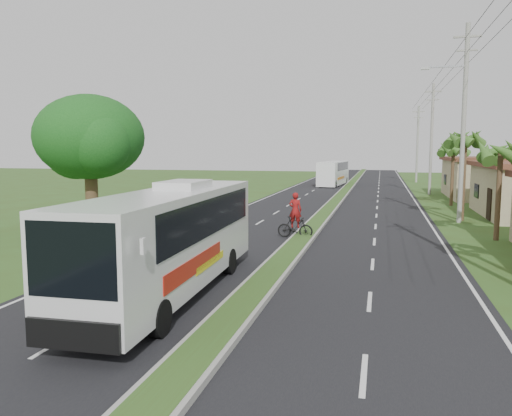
# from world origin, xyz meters

# --- Properties ---
(ground) EXTENTS (180.00, 180.00, 0.00)m
(ground) POSITION_xyz_m (0.00, 0.00, 0.00)
(ground) COLOR #364C1C
(ground) RESTS_ON ground
(road_asphalt) EXTENTS (14.00, 160.00, 0.02)m
(road_asphalt) POSITION_xyz_m (0.00, 20.00, 0.01)
(road_asphalt) COLOR black
(road_asphalt) RESTS_ON ground
(median_strip) EXTENTS (1.20, 160.00, 0.18)m
(median_strip) POSITION_xyz_m (0.00, 20.00, 0.10)
(median_strip) COLOR gray
(median_strip) RESTS_ON ground
(lane_edge_left) EXTENTS (0.12, 160.00, 0.01)m
(lane_edge_left) POSITION_xyz_m (-6.70, 20.00, 0.00)
(lane_edge_left) COLOR silver
(lane_edge_left) RESTS_ON ground
(lane_edge_right) EXTENTS (0.12, 160.00, 0.01)m
(lane_edge_right) POSITION_xyz_m (6.70, 20.00, 0.00)
(lane_edge_right) COLOR silver
(lane_edge_right) RESTS_ON ground
(shop_far) EXTENTS (8.60, 11.60, 3.82)m
(shop_far) POSITION_xyz_m (14.00, 36.00, 1.93)
(shop_far) COLOR tan
(shop_far) RESTS_ON ground
(palm_verge_b) EXTENTS (2.40, 2.40, 5.05)m
(palm_verge_b) POSITION_xyz_m (9.40, 12.00, 4.36)
(palm_verge_b) COLOR #473321
(palm_verge_b) RESTS_ON ground
(palm_verge_c) EXTENTS (2.40, 2.40, 5.85)m
(palm_verge_c) POSITION_xyz_m (8.80, 19.00, 5.12)
(palm_verge_c) COLOR #473321
(palm_verge_c) RESTS_ON ground
(palm_verge_d) EXTENTS (2.40, 2.40, 5.25)m
(palm_verge_d) POSITION_xyz_m (9.30, 28.00, 4.55)
(palm_verge_d) COLOR #473321
(palm_verge_d) RESTS_ON ground
(shade_tree) EXTENTS (6.30, 6.00, 7.54)m
(shade_tree) POSITION_xyz_m (-12.11, 10.02, 5.03)
(shade_tree) COLOR #473321
(shade_tree) RESTS_ON ground
(utility_pole_b) EXTENTS (3.20, 0.28, 12.00)m
(utility_pole_b) POSITION_xyz_m (8.47, 18.00, 6.26)
(utility_pole_b) COLOR gray
(utility_pole_b) RESTS_ON ground
(utility_pole_c) EXTENTS (1.60, 0.28, 11.00)m
(utility_pole_c) POSITION_xyz_m (8.50, 38.00, 5.67)
(utility_pole_c) COLOR gray
(utility_pole_c) RESTS_ON ground
(utility_pole_d) EXTENTS (1.60, 0.28, 10.50)m
(utility_pole_d) POSITION_xyz_m (8.50, 58.00, 5.42)
(utility_pole_d) COLOR gray
(utility_pole_d) RESTS_ON ground
(coach_bus_main) EXTENTS (2.57, 10.87, 3.49)m
(coach_bus_main) POSITION_xyz_m (-2.47, -0.66, 1.92)
(coach_bus_main) COLOR silver
(coach_bus_main) RESTS_ON ground
(coach_bus_far) EXTENTS (3.15, 10.54, 3.02)m
(coach_bus_far) POSITION_xyz_m (-2.13, 49.10, 1.72)
(coach_bus_far) COLOR white
(coach_bus_far) RESTS_ON ground
(motorcyclist) EXTENTS (1.87, 0.65, 2.35)m
(motorcyclist) POSITION_xyz_m (-0.46, 10.12, 0.85)
(motorcyclist) COLOR black
(motorcyclist) RESTS_ON ground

